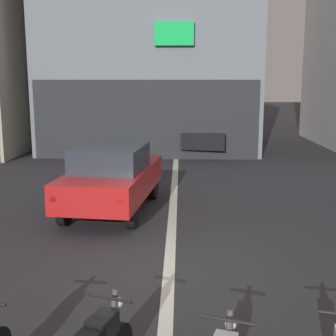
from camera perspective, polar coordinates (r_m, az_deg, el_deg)
ground_plane at (r=7.93m, az=0.13°, el=-12.79°), size 120.00×120.00×0.00m
lane_centre_line at (r=13.64m, az=0.79°, el=-2.56°), size 0.20×18.00×0.01m
building_mid_block at (r=22.44m, az=-2.13°, el=19.63°), size 9.46×7.63×13.18m
car_red_crossing_near at (r=11.21m, az=-6.98°, el=-1.00°), size 2.23×4.28×1.64m
car_black_down_street at (r=20.25m, az=4.78°, el=4.40°), size 2.24×4.28×1.64m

